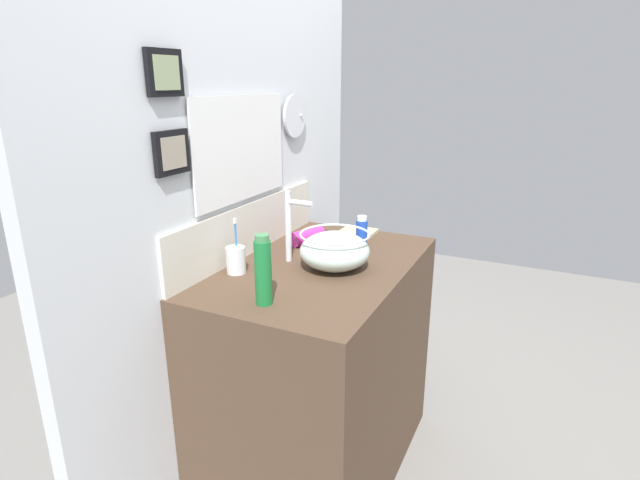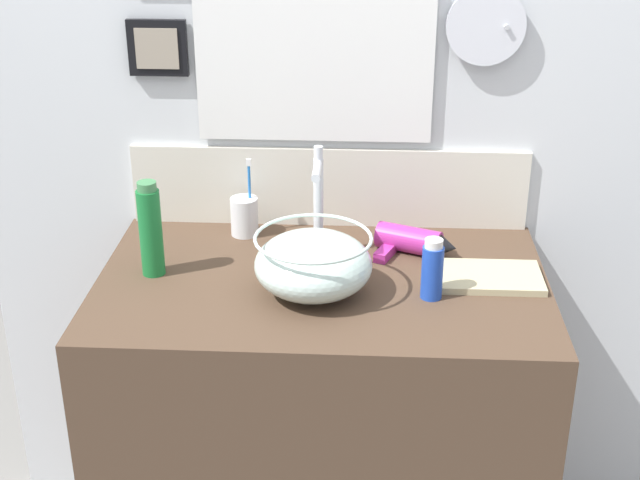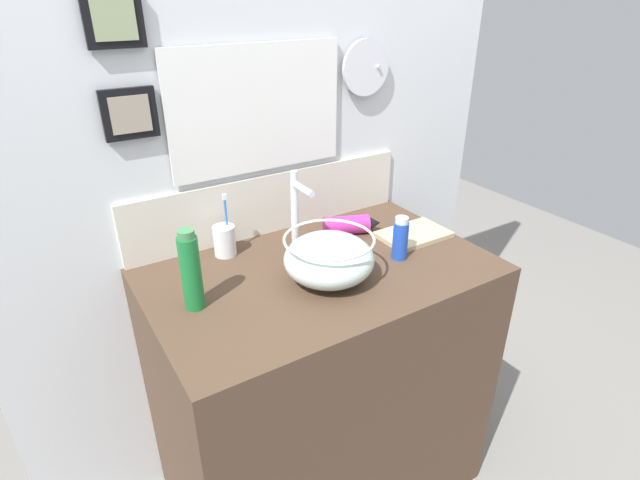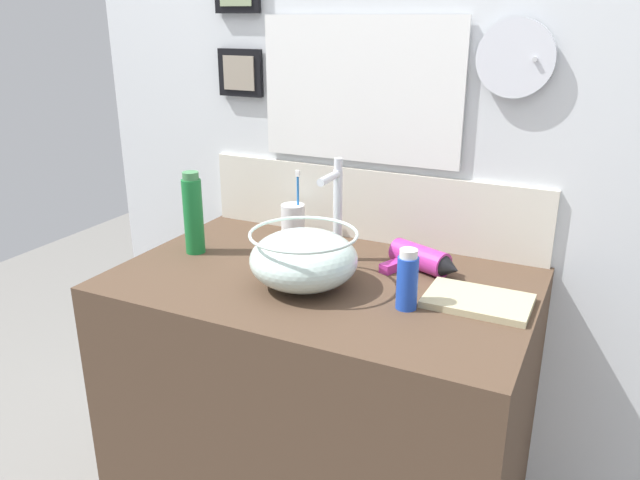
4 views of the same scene
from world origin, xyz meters
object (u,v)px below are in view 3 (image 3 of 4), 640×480
Objects in this scene: glass_bowl_sink at (329,258)px; hair_drier at (350,226)px; faucet at (296,209)px; spray_bottle at (400,239)px; shampoo_bottle at (191,271)px; hand_towel at (414,234)px; toothbrush_cup at (225,240)px.

hair_drier is at bearing 43.48° from glass_bowl_sink.
glass_bowl_sink is at bearing -90.00° from faucet.
hair_drier is 0.23m from spray_bottle.
hair_drier is 0.63m from shampoo_bottle.
glass_bowl_sink is at bearing -136.52° from hair_drier.
faucet is (0.00, 0.18, 0.09)m from glass_bowl_sink.
spray_bottle is at bearing -147.45° from hand_towel.
hand_towel is at bearing -37.74° from hair_drier.
shampoo_bottle is (-0.61, -0.14, 0.08)m from hair_drier.
spray_bottle is (0.26, -0.01, -0.00)m from glass_bowl_sink.
faucet is at bearing -171.60° from hair_drier.
toothbrush_cup is 0.30m from shampoo_bottle.
toothbrush_cup reaches higher than hand_towel.
toothbrush_cup reaches higher than glass_bowl_sink.
glass_bowl_sink is 0.26m from spray_bottle.
hand_towel is (0.78, 0.01, -0.10)m from shampoo_bottle.
toothbrush_cup reaches higher than spray_bottle.
hand_towel is at bearing 0.67° from shampoo_bottle.
hair_drier is (0.23, 0.22, -0.04)m from glass_bowl_sink.
shampoo_bottle reaches higher than hand_towel.
shampoo_bottle is (-0.38, -0.11, -0.05)m from faucet.
glass_bowl_sink reaches higher than hair_drier.
shampoo_bottle is (-0.38, 0.08, 0.04)m from glass_bowl_sink.
faucet is 0.40m from shampoo_bottle.
toothbrush_cup is (-0.19, 0.31, -0.02)m from glass_bowl_sink.
spray_bottle is (0.64, -0.08, -0.04)m from shampoo_bottle.
hair_drier is 1.49× the size of spray_bottle.
shampoo_bottle is 1.62× the size of spray_bottle.
faucet reaches higher than spray_bottle.
spray_bottle is 0.18m from hand_towel.
glass_bowl_sink is 0.42m from hand_towel.
toothbrush_cup is 0.86× the size of hand_towel.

